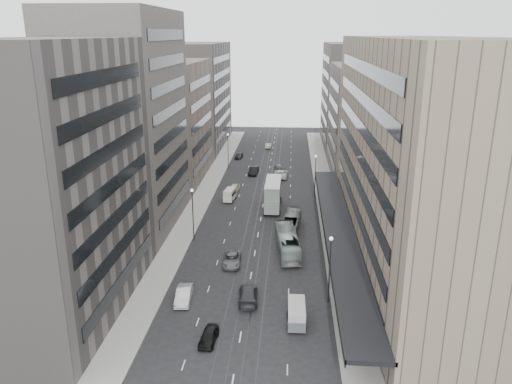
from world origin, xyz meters
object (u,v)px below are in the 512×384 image
(double_decker, at_px, (273,194))
(sedan_2, at_px, (232,260))
(bus_far, at_px, (291,223))
(sedan_1, at_px, (184,295))
(vw_microbus, at_px, (296,313))
(bus_near, at_px, (287,242))
(panel_van, at_px, (230,195))
(sedan_0, at_px, (209,336))

(double_decker, height_order, sedan_2, double_decker)
(bus_far, relative_size, sedan_1, 2.06)
(vw_microbus, xyz_separation_m, sedan_2, (-8.76, 14.22, -0.64))
(sedan_2, bearing_deg, bus_near, 27.44)
(bus_far, height_order, panel_van, bus_far)
(bus_near, xyz_separation_m, panel_van, (-11.11, 22.55, -0.33))
(double_decker, height_order, vw_microbus, double_decker)
(sedan_2, bearing_deg, double_decker, 75.09)
(vw_microbus, relative_size, sedan_1, 0.93)
(bus_far, height_order, vw_microbus, bus_far)
(bus_far, relative_size, sedan_0, 2.50)
(sedan_0, bearing_deg, bus_far, 78.68)
(bus_near, height_order, sedan_1, bus_near)
(double_decker, relative_size, sedan_2, 1.85)
(panel_van, relative_size, sedan_1, 0.80)
(panel_van, height_order, sedan_0, panel_van)
(double_decker, distance_m, vw_microbus, 37.78)
(double_decker, height_order, sedan_0, double_decker)
(bus_far, xyz_separation_m, sedan_2, (-8.13, -12.55, -0.68))
(sedan_0, bearing_deg, sedan_2, 93.09)
(sedan_0, bearing_deg, sedan_1, 122.17)
(bus_near, relative_size, sedan_1, 2.39)
(bus_near, height_order, double_decker, double_decker)
(bus_near, relative_size, sedan_2, 2.25)
(vw_microbus, bearing_deg, panel_van, 105.82)
(bus_far, bearing_deg, sedan_1, 66.90)
(bus_far, distance_m, sedan_0, 31.89)
(bus_far, bearing_deg, panel_van, -45.03)
(bus_far, distance_m, sedan_1, 26.08)
(double_decker, relative_size, sedan_0, 2.39)
(double_decker, distance_m, panel_van, 9.25)
(panel_van, bearing_deg, bus_far, -43.41)
(bus_near, distance_m, panel_van, 25.14)
(bus_far, xyz_separation_m, double_decker, (-3.39, 10.76, 1.42))
(sedan_1, bearing_deg, bus_near, 46.40)
(bus_near, bearing_deg, bus_far, -100.63)
(vw_microbus, relative_size, panel_van, 1.16)
(double_decker, distance_m, sedan_1, 34.86)
(bus_far, height_order, sedan_2, bus_far)
(bus_far, xyz_separation_m, vw_microbus, (0.62, -26.77, -0.04))
(panel_van, bearing_deg, sedan_0, -78.18)
(bus_near, bearing_deg, sedan_1, 44.22)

